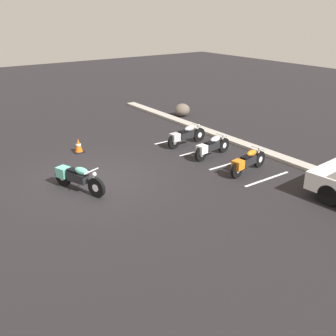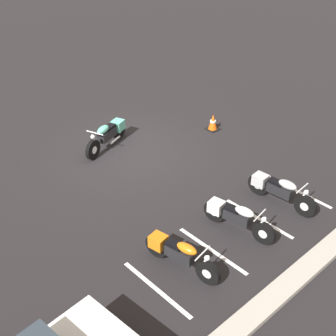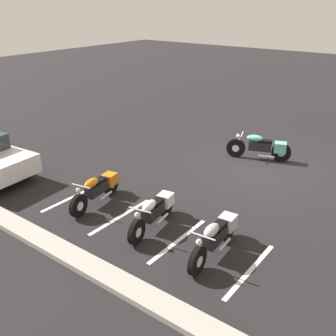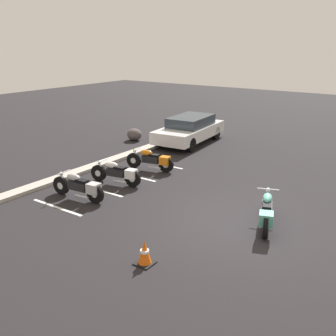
{
  "view_description": "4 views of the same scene",
  "coord_description": "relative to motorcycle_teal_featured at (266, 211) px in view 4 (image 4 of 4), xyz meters",
  "views": [
    {
      "loc": [
        11.04,
        -4.92,
        5.33
      ],
      "look_at": [
        1.41,
        1.97,
        0.49
      ],
      "focal_mm": 42.0,
      "sensor_mm": 36.0,
      "label": 1
    },
    {
      "loc": [
        7.71,
        10.06,
        7.54
      ],
      "look_at": [
        0.65,
        2.47,
        0.84
      ],
      "focal_mm": 50.0,
      "sensor_mm": 36.0,
      "label": 2
    },
    {
      "loc": [
        -4.55,
        10.81,
        4.93
      ],
      "look_at": [
        1.64,
        2.59,
        0.47
      ],
      "focal_mm": 42.0,
      "sensor_mm": 36.0,
      "label": 3
    },
    {
      "loc": [
        -8.95,
        -4.02,
        4.68
      ],
      "look_at": [
        1.13,
        3.03,
        0.71
      ],
      "focal_mm": 42.0,
      "sensor_mm": 36.0,
      "label": 4
    }
  ],
  "objects": [
    {
      "name": "ground",
      "position": [
        -0.27,
        0.73,
        -0.44
      ],
      "size": [
        60.0,
        60.0,
        0.0
      ],
      "primitive_type": "plane",
      "color": "black"
    },
    {
      "name": "motorcycle_teal_featured",
      "position": [
        0.0,
        0.0,
        0.0
      ],
      "size": [
        2.01,
        0.94,
        0.83
      ],
      "rotation": [
        0.0,
        0.0,
        0.35
      ],
      "color": "black",
      "rests_on": "ground"
    },
    {
      "name": "parked_bike_0",
      "position": [
        -1.48,
        5.44,
        -0.02
      ],
      "size": [
        0.56,
        2.01,
        0.79
      ],
      "rotation": [
        0.0,
        0.0,
        1.65
      ],
      "color": "black",
      "rests_on": "ground"
    },
    {
      "name": "parked_bike_1",
      "position": [
        0.2,
        5.39,
        -0.03
      ],
      "size": [
        0.65,
        1.95,
        0.77
      ],
      "rotation": [
        0.0,
        0.0,
        1.73
      ],
      "color": "black",
      "rests_on": "ground"
    },
    {
      "name": "parked_bike_2",
      "position": [
        2.1,
        5.36,
        -0.03
      ],
      "size": [
        0.67,
        1.96,
        0.77
      ],
      "rotation": [
        0.0,
        0.0,
        1.75
      ],
      "color": "black",
      "rests_on": "ground"
    },
    {
      "name": "car_white",
      "position": [
        6.53,
        6.45,
        0.24
      ],
      "size": [
        4.43,
        2.15,
        1.29
      ],
      "rotation": [
        0.0,
        0.0,
        3.22
      ],
      "color": "black",
      "rests_on": "ground"
    },
    {
      "name": "concrete_curb",
      "position": [
        -0.27,
        7.4,
        -0.38
      ],
      "size": [
        18.0,
        0.5,
        0.12
      ],
      "primitive_type": "cube",
      "color": "#A8A399",
      "rests_on": "ground"
    },
    {
      "name": "landscape_rock_0",
      "position": [
        5.42,
        8.97,
        -0.15
      ],
      "size": [
        1.02,
        1.04,
        0.59
      ],
      "primitive_type": "ellipsoid",
      "rotation": [
        0.0,
        0.0,
        0.98
      ],
      "color": "#4E4746",
      "rests_on": "ground"
    },
    {
      "name": "traffic_cone",
      "position": [
        -3.28,
        1.49,
        -0.18
      ],
      "size": [
        0.4,
        0.4,
        0.56
      ],
      "color": "black",
      "rests_on": "ground"
    },
    {
      "name": "stall_line_0",
      "position": [
        -2.33,
        5.54,
        -0.44
      ],
      "size": [
        0.1,
        2.1,
        0.0
      ],
      "primitive_type": "cube",
      "color": "white",
      "rests_on": "ground"
    },
    {
      "name": "stall_line_1",
      "position": [
        -0.59,
        5.54,
        -0.44
      ],
      "size": [
        0.1,
        2.1,
        0.0
      ],
      "primitive_type": "cube",
      "color": "white",
      "rests_on": "ground"
    },
    {
      "name": "stall_line_2",
      "position": [
        1.16,
        5.54,
        -0.44
      ],
      "size": [
        0.1,
        2.1,
        0.0
      ],
      "primitive_type": "cube",
      "color": "white",
      "rests_on": "ground"
    },
    {
      "name": "stall_line_3",
      "position": [
        2.9,
        5.54,
        -0.44
      ],
      "size": [
        0.1,
        2.1,
        0.0
      ],
      "primitive_type": "cube",
      "color": "white",
      "rests_on": "ground"
    }
  ]
}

